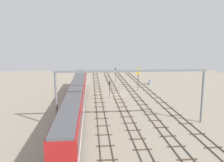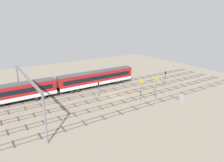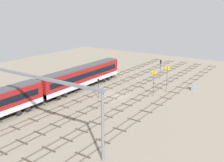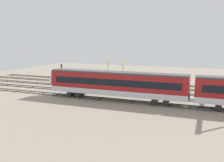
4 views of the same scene
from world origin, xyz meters
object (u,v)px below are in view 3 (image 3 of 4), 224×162
object	(u,v)px
train	(42,90)
speed_sign_near_foreground	(167,75)
signal_light_trackside_approach	(161,67)
relay_cabinet	(194,87)
signal_light_trackside_departure	(99,86)
speed_sign_mid_trackside	(154,79)
overhead_gantry	(33,89)

from	to	relation	value
train	speed_sign_near_foreground	bearing A→B (deg)	-39.47
train	speed_sign_near_foreground	size ratio (longest dim) A/B	8.87
signal_light_trackside_approach	relay_cabinet	xyz separation A→B (m)	(-5.22, -10.34, -2.28)
signal_light_trackside_departure	speed_sign_mid_trackside	bearing A→B (deg)	-47.78
train	speed_sign_mid_trackside	xyz separation A→B (m)	(15.81, -15.39, 0.97)
speed_sign_near_foreground	relay_cabinet	distance (m)	6.88
signal_light_trackside_approach	signal_light_trackside_departure	bearing A→B (deg)	170.28
speed_sign_near_foreground	relay_cabinet	xyz separation A→B (m)	(4.23, -4.59, -2.90)
speed_sign_mid_trackside	relay_cabinet	distance (m)	10.56
signal_light_trackside_approach	relay_cabinet	distance (m)	11.80
speed_sign_near_foreground	signal_light_trackside_approach	size ratio (longest dim) A/B	1.22
signal_light_trackside_departure	signal_light_trackside_approach	bearing A→B (deg)	-9.72
overhead_gantry	speed_sign_mid_trackside	xyz separation A→B (m)	(25.15, -6.24, -3.37)
speed_sign_mid_trackside	overhead_gantry	bearing A→B (deg)	166.07
overhead_gantry	speed_sign_near_foreground	size ratio (longest dim) A/B	4.25
speed_sign_near_foreground	speed_sign_mid_trackside	size ratio (longest dim) A/B	1.04
overhead_gantry	relay_cabinet	bearing A→B (deg)	-19.54
overhead_gantry	speed_sign_mid_trackside	bearing A→B (deg)	-13.93
train	speed_sign_near_foreground	world-z (taller)	speed_sign_near_foreground
train	relay_cabinet	size ratio (longest dim) A/B	32.90
overhead_gantry	speed_sign_near_foreground	xyz separation A→B (m)	(29.35, -7.33, -3.33)
speed_sign_near_foreground	speed_sign_mid_trackside	world-z (taller)	speed_sign_near_foreground
speed_sign_mid_trackside	signal_light_trackside_departure	world-z (taller)	speed_sign_mid_trackside
speed_sign_mid_trackside	signal_light_trackside_departure	xyz separation A→B (m)	(-7.52, 8.29, -0.96)
overhead_gantry	signal_light_trackside_approach	xyz separation A→B (m)	(38.80, -1.58, -3.95)
overhead_gantry	speed_sign_mid_trackside	world-z (taller)	overhead_gantry
overhead_gantry	relay_cabinet	xyz separation A→B (m)	(33.58, -11.92, -6.23)
train	signal_light_trackside_departure	xyz separation A→B (m)	(8.30, -7.10, 0.00)
signal_light_trackside_approach	relay_cabinet	size ratio (longest dim) A/B	3.05
signal_light_trackside_departure	relay_cabinet	size ratio (longest dim) A/B	2.63
overhead_gantry	signal_light_trackside_approach	distance (m)	39.03
train	speed_sign_near_foreground	xyz separation A→B (m)	(20.01, -16.48, 1.01)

